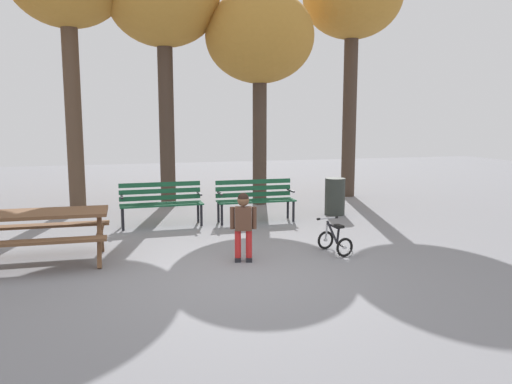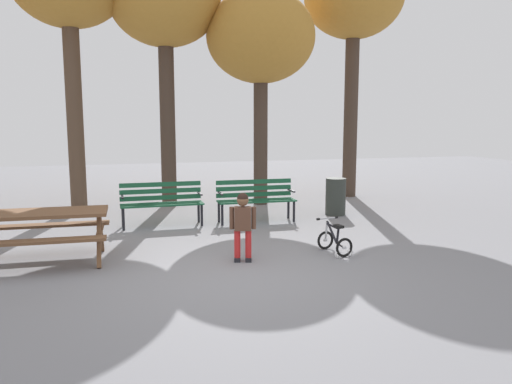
# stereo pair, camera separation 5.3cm
# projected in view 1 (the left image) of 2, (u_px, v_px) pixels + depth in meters

# --- Properties ---
(ground) EXTENTS (36.00, 36.00, 0.00)m
(ground) POSITION_uv_depth(u_px,v_px,m) (233.00, 275.00, 6.81)
(ground) COLOR gray
(picnic_table) EXTENTS (1.83, 1.39, 0.79)m
(picnic_table) POSITION_uv_depth(u_px,v_px,m) (43.00, 223.00, 7.29)
(picnic_table) COLOR brown
(picnic_table) RESTS_ON ground
(park_bench_far_left) EXTENTS (1.61, 0.48, 0.85)m
(park_bench_far_left) POSITION_uv_depth(u_px,v_px,m) (161.00, 200.00, 9.90)
(park_bench_far_left) COLOR #195133
(park_bench_far_left) RESTS_ON ground
(park_bench_left) EXTENTS (1.61, 0.48, 0.85)m
(park_bench_left) POSITION_uv_depth(u_px,v_px,m) (255.00, 197.00, 10.34)
(park_bench_left) COLOR #195133
(park_bench_left) RESTS_ON ground
(child_standing) EXTENTS (0.38, 0.22, 1.03)m
(child_standing) POSITION_uv_depth(u_px,v_px,m) (243.00, 222.00, 7.38)
(child_standing) COLOR red
(child_standing) RESTS_ON ground
(kids_bicycle) EXTENTS (0.44, 0.60, 0.54)m
(kids_bicycle) POSITION_uv_depth(u_px,v_px,m) (335.00, 241.00, 7.90)
(kids_bicycle) COLOR black
(kids_bicycle) RESTS_ON ground
(trash_bin) EXTENTS (0.44, 0.44, 0.81)m
(trash_bin) POSITION_uv_depth(u_px,v_px,m) (335.00, 197.00, 11.06)
(trash_bin) COLOR #2D332D
(trash_bin) RESTS_ON ground
(tree_center) EXTENTS (2.60, 2.60, 5.96)m
(tree_center) POSITION_uv_depth(u_px,v_px,m) (164.00, 2.00, 11.59)
(tree_center) COLOR #423328
(tree_center) RESTS_ON ground
(tree_right) EXTENTS (2.60, 2.60, 5.14)m
(tree_right) POSITION_uv_depth(u_px,v_px,m) (260.00, 39.00, 11.99)
(tree_right) COLOR #423328
(tree_right) RESTS_ON ground
(tree_far_right) EXTENTS (2.60, 2.60, 6.37)m
(tree_far_right) POSITION_uv_depth(u_px,v_px,m) (352.00, 0.00, 13.09)
(tree_far_right) COLOR #423328
(tree_far_right) RESTS_ON ground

